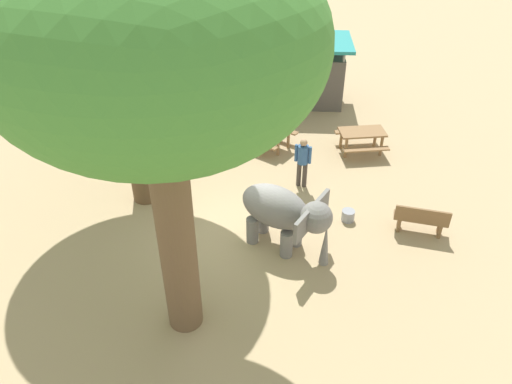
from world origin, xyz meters
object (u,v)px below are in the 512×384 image
picnic_table_far (269,131)px  market_stall_blue (250,74)px  person_handler (303,159)px  picnic_table_near (362,136)px  market_stall_teal (316,75)px  feed_bucket (348,215)px  market_stall_red (185,72)px  shade_tree_secondary (153,49)px  market_stall_white (120,71)px  wooden_bench (421,219)px  elephant (284,212)px

picnic_table_far → market_stall_blue: bearing=135.5°
market_stall_blue → picnic_table_far: bearing=-77.0°
person_handler → picnic_table_near: 2.99m
person_handler → market_stall_blue: bearing=-146.2°
market_stall_teal → feed_bucket: 7.74m
market_stall_teal → feed_bucket: size_ratio=7.00×
picnic_table_near → market_stall_red: bearing=140.3°
shade_tree_secondary → market_stall_teal: shade_tree_secondary is taller
person_handler → market_stall_blue: market_stall_blue is taller
picnic_table_far → feed_bucket: bearing=-27.1°
picnic_table_near → feed_bucket: (-0.79, -3.78, -0.43)m
picnic_table_near → market_stall_white: market_stall_white is taller
market_stall_teal → picnic_table_near: bearing=-70.6°
wooden_bench → picnic_table_far: wooden_bench is taller
picnic_table_near → market_stall_teal: bearing=100.2°
person_handler → market_stall_red: market_stall_red is taller
elephant → market_stall_red: size_ratio=0.96×
elephant → picnic_table_far: bearing=125.4°
picnic_table_near → feed_bucket: size_ratio=4.77×
market_stall_red → picnic_table_far: bearing=-46.8°
wooden_bench → market_stall_blue: size_ratio=0.58×
person_handler → wooden_bench: 3.77m
wooden_bench → market_stall_red: market_stall_red is taller
picnic_table_near → market_stall_blue: 5.57m
person_handler → shade_tree_secondary: 7.88m
elephant → wooden_bench: 3.77m
shade_tree_secondary → market_stall_red: bearing=99.3°
shade_tree_secondary → market_stall_teal: bearing=73.7°
market_stall_red → feed_bucket: size_ratio=7.00×
feed_bucket → elephant: bearing=-146.9°
picnic_table_near → market_stall_teal: (-1.37, 3.87, 0.55)m
picnic_table_near → market_stall_teal: 4.14m
market_stall_blue → person_handler: bearing=-72.3°
picnic_table_far → wooden_bench: bearing=-14.3°
elephant → feed_bucket: elephant is taller
elephant → shade_tree_secondary: 5.98m
market_stall_red → market_stall_teal: 5.20m
feed_bucket → market_stall_blue: bearing=112.6°
market_stall_white → market_stall_red: same height
market_stall_white → market_stall_blue: bearing=0.0°
shade_tree_secondary → market_stall_blue: bearing=86.3°
feed_bucket → market_stall_teal: bearing=94.3°
elephant → feed_bucket: size_ratio=6.73×
elephant → feed_bucket: (1.80, 1.17, -0.95)m
person_handler → picnic_table_far: person_handler is taller
picnic_table_near → feed_bucket: bearing=-111.0°
person_handler → feed_bucket: 2.20m
wooden_bench → shade_tree_secondary: bearing=-138.7°
market_stall_blue → feed_bucket: (3.18, -7.66, -0.98)m
wooden_bench → market_stall_red: (-7.62, 8.12, 0.67)m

